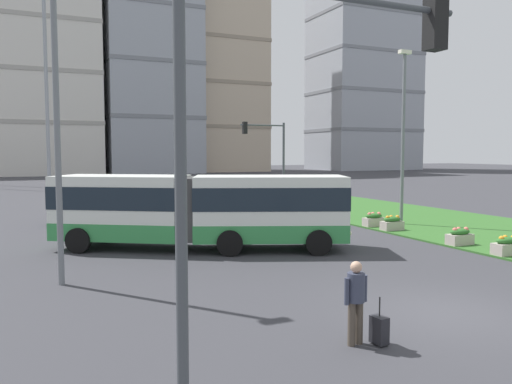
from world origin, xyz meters
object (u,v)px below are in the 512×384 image
apartment_tower_east (364,76)px  streetlight_median (403,130)px  flower_planter_4 (374,220)px  flower_planter_5 (328,211)px  articulated_bus (200,209)px  pedestrian_crossing (356,297)px  flower_planter_2 (460,236)px  apartment_tower_eastcentre (214,46)px  flower_planter_3 (392,223)px  apartment_tower_centre (150,41)px  traffic_light_near_left (282,121)px  streetlight_left (56,103)px  car_navy_sedan (95,210)px  rolling_suitcase (379,330)px  apartment_tower_westcentre (42,53)px  traffic_light_far_right (270,150)px  flower_planter_1 (507,246)px

apartment_tower_east → streetlight_median: bearing=-124.4°
flower_planter_4 → flower_planter_5: 4.53m
flower_planter_4 → apartment_tower_east: bearing=54.6°
articulated_bus → pedestrian_crossing: bearing=-91.4°
flower_planter_2 → streetlight_median: 7.82m
articulated_bus → apartment_tower_eastcentre: bearing=70.3°
flower_planter_3 → apartment_tower_centre: size_ratio=0.02×
pedestrian_crossing → traffic_light_near_left: (-2.80, -2.18, 3.38)m
streetlight_left → car_navy_sedan: bearing=79.5°
rolling_suitcase → apartment_tower_east: apartment_tower_east is taller
flower_planter_4 → apartment_tower_westcentre: 81.34m
articulated_bus → pedestrian_crossing: articulated_bus is taller
flower_planter_2 → streetlight_left: size_ratio=0.11×
flower_planter_3 → traffic_light_far_right: (-1.43, 11.12, 3.65)m
flower_planter_3 → apartment_tower_east: bearing=55.2°
streetlight_left → pedestrian_crossing: bearing=-55.1°
flower_planter_1 → flower_planter_5: bearing=90.0°
streetlight_left → apartment_tower_centre: size_ratio=0.20×
flower_planter_3 → apartment_tower_eastcentre: 88.42m
streetlight_median → apartment_tower_westcentre: (-15.73, 77.25, 16.29)m
flower_planter_4 → apartment_tower_westcentre: apartment_tower_westcentre is taller
traffic_light_near_left → apartment_tower_east: apartment_tower_east is taller
articulated_bus → apartment_tower_east: apartment_tower_east is taller
apartment_tower_westcentre → apartment_tower_east: apartment_tower_westcentre is taller
flower_planter_5 → flower_planter_1: bearing=-90.0°
apartment_tower_westcentre → traffic_light_far_right: bearing=-79.6°
rolling_suitcase → flower_planter_5: size_ratio=0.88×
traffic_light_near_left → flower_planter_2: bearing=35.8°
flower_planter_3 → apartment_tower_centre: apartment_tower_centre is taller
car_navy_sedan → flower_planter_1: car_navy_sedan is taller
flower_planter_1 → streetlight_median: bearing=77.0°
car_navy_sedan → flower_planter_1: bearing=-50.2°
flower_planter_5 → streetlight_median: streetlight_median is taller
pedestrian_crossing → traffic_light_near_left: size_ratio=0.27×
flower_planter_5 → traffic_light_near_left: size_ratio=0.17×
pedestrian_crossing → articulated_bus: bearing=88.6°
car_navy_sedan → apartment_tower_westcentre: apartment_tower_westcentre is taller
articulated_bus → rolling_suitcase: articulated_bus is taller
apartment_tower_centre → flower_planter_2: bearing=-93.5°
rolling_suitcase → flower_planter_1: (9.94, 5.24, 0.11)m
flower_planter_5 → streetlight_median: 6.72m
rolling_suitcase → flower_planter_5: (9.94, 17.92, 0.11)m
flower_planter_1 → articulated_bus: bearing=148.7°
rolling_suitcase → flower_planter_5: bearing=61.0°
rolling_suitcase → flower_planter_3: 15.51m
flower_planter_1 → traffic_light_far_right: (-1.43, 17.79, 3.65)m
flower_planter_2 → apartment_tower_centre: size_ratio=0.02×
flower_planter_1 → flower_planter_5: same height
flower_planter_1 → apartment_tower_east: (53.70, 83.80, 20.80)m
articulated_bus → apartment_tower_centre: (15.19, 78.39, 23.29)m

